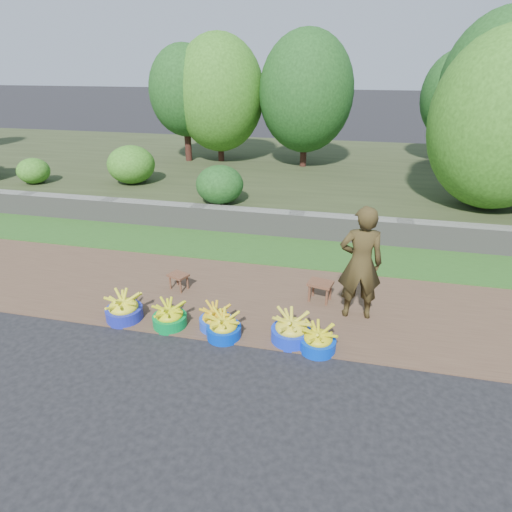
% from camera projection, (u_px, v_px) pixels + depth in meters
% --- Properties ---
extents(ground_plane, '(120.00, 120.00, 0.00)m').
position_uv_depth(ground_plane, '(253.00, 347.00, 5.74)').
color(ground_plane, black).
rests_on(ground_plane, ground).
extents(dirt_shoulder, '(80.00, 2.50, 0.02)m').
position_uv_depth(dirt_shoulder, '(271.00, 301.00, 6.85)').
color(dirt_shoulder, brown).
rests_on(dirt_shoulder, ground).
extents(grass_verge, '(80.00, 1.50, 0.04)m').
position_uv_depth(grass_verge, '(290.00, 251.00, 8.62)').
color(grass_verge, '#2C5D1F').
rests_on(grass_verge, ground).
extents(retaining_wall, '(80.00, 0.35, 0.55)m').
position_uv_depth(retaining_wall, '(296.00, 225.00, 9.26)').
color(retaining_wall, slate).
rests_on(retaining_wall, ground).
extents(earth_bank, '(80.00, 10.00, 0.50)m').
position_uv_depth(earth_bank, '(318.00, 174.00, 13.62)').
color(earth_bank, '#333C20').
rests_on(earth_bank, ground).
extents(vegetation, '(34.92, 8.01, 4.34)m').
position_uv_depth(vegetation, '(163.00, 100.00, 11.72)').
color(vegetation, '#331913').
rests_on(vegetation, earth_bank).
extents(basin_a, '(0.54, 0.54, 0.40)m').
position_uv_depth(basin_a, '(124.00, 309.00, 6.30)').
color(basin_a, '#1C26A9').
rests_on(basin_a, ground).
extents(basin_b, '(0.49, 0.49, 0.37)m').
position_uv_depth(basin_b, '(170.00, 316.00, 6.14)').
color(basin_b, '#008033').
rests_on(basin_b, ground).
extents(basin_c, '(0.47, 0.47, 0.35)m').
position_uv_depth(basin_c, '(216.00, 319.00, 6.09)').
color(basin_c, blue).
rests_on(basin_c, ground).
extents(basin_d, '(0.48, 0.48, 0.36)m').
position_uv_depth(basin_d, '(224.00, 327.00, 5.90)').
color(basin_d, '#0034C4').
rests_on(basin_d, ground).
extents(basin_e, '(0.55, 0.55, 0.41)m').
position_uv_depth(basin_e, '(291.00, 330.00, 5.81)').
color(basin_e, '#1230D6').
rests_on(basin_e, ground).
extents(basin_f, '(0.48, 0.48, 0.36)m').
position_uv_depth(basin_f, '(318.00, 340.00, 5.63)').
color(basin_f, '#0138D2').
rests_on(basin_f, ground).
extents(stool_left, '(0.38, 0.34, 0.27)m').
position_uv_depth(stool_left, '(178.00, 277.00, 7.10)').
color(stool_left, brown).
rests_on(stool_left, dirt_shoulder).
extents(stool_right, '(0.42, 0.36, 0.33)m').
position_uv_depth(stool_right, '(320.00, 286.00, 6.73)').
color(stool_right, brown).
rests_on(stool_right, dirt_shoulder).
extents(vendor_woman, '(0.67, 0.48, 1.72)m').
position_uv_depth(vendor_woman, '(361.00, 263.00, 6.09)').
color(vendor_woman, black).
rests_on(vendor_woman, dirt_shoulder).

